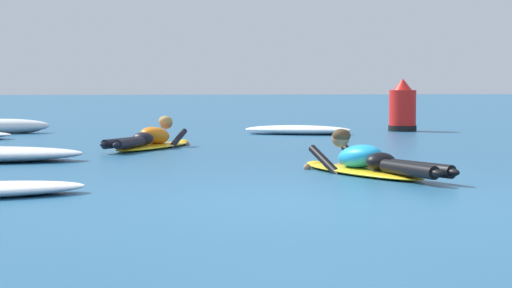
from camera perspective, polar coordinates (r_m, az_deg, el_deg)
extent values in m
plane|color=#235B84|center=(17.87, -2.00, 0.47)|extent=(120.00, 120.00, 0.00)
ellipsoid|color=yellow|center=(10.54, 6.48, -1.66)|extent=(1.27, 2.17, 0.07)
ellipsoid|color=yellow|center=(11.39, 3.59, -1.19)|extent=(0.25, 0.26, 0.06)
ellipsoid|color=#1E9EDB|center=(10.57, 6.34, -0.74)|extent=(0.62, 0.78, 0.35)
ellipsoid|color=black|center=(10.25, 7.59, -1.06)|extent=(0.42, 0.39, 0.20)
cylinder|color=black|center=(9.72, 9.27, -1.52)|extent=(0.41, 0.90, 0.14)
ellipsoid|color=black|center=(9.35, 10.82, -1.74)|extent=(0.17, 0.24, 0.08)
cylinder|color=black|center=(9.82, 10.01, -1.47)|extent=(0.51, 0.88, 0.14)
ellipsoid|color=black|center=(9.49, 11.80, -1.68)|extent=(0.17, 0.24, 0.08)
cylinder|color=black|center=(10.77, 4.23, -1.08)|extent=(0.31, 0.61, 0.35)
sphere|color=#8C6647|center=(11.12, 3.13, -1.44)|extent=(0.09, 0.09, 0.09)
cylinder|color=black|center=(10.99, 6.23, -0.99)|extent=(0.31, 0.61, 0.35)
sphere|color=#8C6647|center=(11.32, 5.14, -1.35)|extent=(0.09, 0.09, 0.09)
sphere|color=#8C6647|center=(10.89, 5.15, 0.36)|extent=(0.21, 0.21, 0.21)
ellipsoid|color=#47331E|center=(10.87, 5.21, 0.51)|extent=(0.28, 0.27, 0.16)
ellipsoid|color=yellow|center=(14.68, -6.26, -0.13)|extent=(1.50, 2.24, 0.07)
ellipsoid|color=yellow|center=(15.64, -4.48, 0.16)|extent=(0.26, 0.27, 0.06)
ellipsoid|color=orange|center=(14.72, -6.17, 0.53)|extent=(0.67, 0.80, 0.35)
ellipsoid|color=black|center=(14.36, -6.89, 0.32)|extent=(0.43, 0.40, 0.20)
cylinder|color=black|center=(13.91, -8.25, 0.07)|extent=(0.54, 0.78, 0.14)
ellipsoid|color=black|center=(13.56, -9.18, -0.03)|extent=(0.19, 0.24, 0.08)
cylinder|color=black|center=(13.83, -7.67, 0.06)|extent=(0.46, 0.81, 0.14)
ellipsoid|color=black|center=(13.46, -8.41, -0.05)|extent=(0.19, 0.24, 0.08)
cylinder|color=black|center=(15.16, -6.27, 0.32)|extent=(0.34, 0.55, 0.33)
sphere|color=#8C6647|center=(15.50, -5.64, 0.03)|extent=(0.09, 0.09, 0.09)
cylinder|color=black|center=(14.95, -4.80, 0.28)|extent=(0.34, 0.55, 0.33)
sphere|color=#8C6647|center=(15.27, -4.22, -0.02)|extent=(0.09, 0.09, 0.09)
sphere|color=#8C6647|center=(15.07, -5.49, 1.30)|extent=(0.21, 0.21, 0.21)
ellipsoid|color=#AD894C|center=(15.05, -5.52, 1.41)|extent=(0.29, 0.28, 0.16)
ellipsoid|color=white|center=(19.42, -15.32, 1.05)|extent=(2.08, 1.09, 0.30)
ellipsoid|color=white|center=(19.57, -13.90, 0.96)|extent=(0.74, 0.37, 0.21)
ellipsoid|color=white|center=(12.64, -13.73, -0.68)|extent=(1.15, 0.84, 0.14)
ellipsoid|color=white|center=(18.49, 2.55, 0.86)|extent=(2.24, 1.38, 0.18)
ellipsoid|color=white|center=(18.50, 4.23, 0.77)|extent=(0.82, 0.75, 0.13)
ellipsoid|color=white|center=(18.55, 0.58, 0.75)|extent=(0.84, 0.68, 0.10)
ellipsoid|color=white|center=(8.91, -13.42, -2.66)|extent=(0.72, 0.43, 0.09)
cylinder|color=red|center=(19.96, 8.89, 2.02)|extent=(0.57, 0.57, 0.86)
cone|color=red|center=(19.95, 8.91, 3.60)|extent=(0.40, 0.40, 0.24)
cylinder|color=black|center=(19.97, 8.88, 0.95)|extent=(0.59, 0.59, 0.12)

